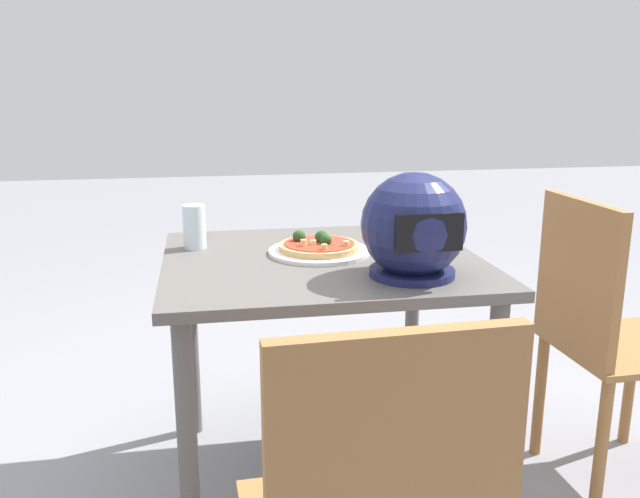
# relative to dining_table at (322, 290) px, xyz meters

# --- Properties ---
(ground_plane) EXTENTS (14.00, 14.00, 0.00)m
(ground_plane) POSITION_rel_dining_table_xyz_m (0.00, 0.00, -0.62)
(ground_plane) COLOR gray
(dining_table) EXTENTS (0.92, 0.82, 0.72)m
(dining_table) POSITION_rel_dining_table_xyz_m (0.00, 0.00, 0.00)
(dining_table) COLOR #5B5651
(dining_table) RESTS_ON ground
(pizza_plate) EXTENTS (0.31, 0.31, 0.01)m
(pizza_plate) POSITION_rel_dining_table_xyz_m (0.00, -0.05, 0.10)
(pizza_plate) COLOR white
(pizza_plate) RESTS_ON dining_table
(pizza) EXTENTS (0.24, 0.24, 0.05)m
(pizza) POSITION_rel_dining_table_xyz_m (0.00, -0.05, 0.12)
(pizza) COLOR tan
(pizza) RESTS_ON pizza_plate
(motorcycle_helmet) EXTENTS (0.28, 0.28, 0.28)m
(motorcycle_helmet) POSITION_rel_dining_table_xyz_m (-0.20, 0.23, 0.23)
(motorcycle_helmet) COLOR #191E4C
(motorcycle_helmet) RESTS_ON dining_table
(drinking_glass) EXTENTS (0.07, 0.07, 0.14)m
(drinking_glass) POSITION_rel_dining_table_xyz_m (0.37, -0.18, 0.17)
(drinking_glass) COLOR silver
(drinking_glass) RESTS_ON dining_table
(chair_side) EXTENTS (0.41, 0.41, 0.90)m
(chair_side) POSITION_rel_dining_table_xyz_m (-0.82, 0.16, -0.12)
(chair_side) COLOR #996638
(chair_side) RESTS_ON ground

